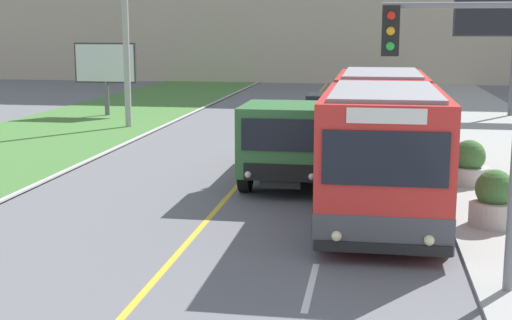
% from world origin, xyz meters
% --- Properties ---
extents(city_bus, '(2.74, 11.97, 3.10)m').
position_xyz_m(city_bus, '(3.96, 19.50, 1.57)').
color(city_bus, red).
rests_on(city_bus, ground_plane).
extents(dump_truck, '(2.45, 6.57, 2.37)m').
position_xyz_m(dump_truck, '(1.43, 20.48, 1.22)').
color(dump_truck, black).
rests_on(dump_truck, ground_plane).
extents(car_distant, '(1.80, 4.30, 1.45)m').
position_xyz_m(car_distant, '(1.54, 33.07, 0.69)').
color(car_distant, black).
rests_on(car_distant, ground_plane).
extents(utility_pole_far, '(1.80, 0.28, 9.62)m').
position_xyz_m(utility_pole_far, '(-7.12, 31.19, 4.87)').
color(utility_pole_far, '#9E9E99').
rests_on(utility_pole_far, ground_plane).
extents(traffic_light_mast, '(2.28, 0.32, 5.13)m').
position_xyz_m(traffic_light_mast, '(5.31, 12.57, 3.30)').
color(traffic_light_mast, slate).
rests_on(traffic_light_mast, ground_plane).
extents(billboard_small, '(3.21, 0.24, 3.68)m').
position_xyz_m(billboard_small, '(-9.66, 35.20, 2.55)').
color(billboard_small, '#59595B').
rests_on(billboard_small, ground_plane).
extents(planter_round_near, '(1.06, 1.06, 1.26)m').
position_xyz_m(planter_round_near, '(6.41, 16.65, 0.63)').
color(planter_round_near, '#B7B2A8').
rests_on(planter_round_near, sidewalk_right).
extents(planter_round_second, '(1.13, 1.13, 1.24)m').
position_xyz_m(planter_round_second, '(6.41, 21.01, 0.62)').
color(planter_round_second, '#B7B2A8').
rests_on(planter_round_second, sidewalk_right).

